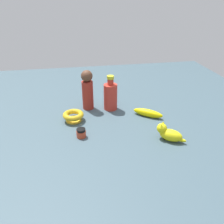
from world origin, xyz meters
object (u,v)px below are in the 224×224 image
at_px(bottle_tall, 110,96).
at_px(cat_figurine, 169,133).
at_px(nail_polish_jar, 81,133).
at_px(person_figure_adult, 87,90).
at_px(banana, 148,113).
at_px(bowl, 73,116).

bearing_deg(bottle_tall, cat_figurine, 119.96).
distance_m(bottle_tall, cat_figurine, 0.42).
xyz_separation_m(nail_polish_jar, cat_figurine, (-0.40, 0.10, 0.01)).
relative_size(person_figure_adult, cat_figurine, 1.91).
bearing_deg(person_figure_adult, cat_figurine, 130.58).
height_order(banana, nail_polish_jar, nail_polish_jar).
bearing_deg(bottle_tall, bowl, 25.80).
xyz_separation_m(banana, cat_figurine, (-0.02, 0.23, 0.01)).
distance_m(banana, nail_polish_jar, 0.40).
bearing_deg(cat_figurine, bowl, -31.05).
relative_size(bottle_tall, nail_polish_jar, 4.42).
relative_size(bottle_tall, cat_figurine, 1.67).
relative_size(nail_polish_jar, bowl, 0.41).
height_order(person_figure_adult, nail_polish_jar, person_figure_adult).
bearing_deg(cat_figurine, bottle_tall, -60.04).
height_order(bowl, cat_figurine, cat_figurine).
xyz_separation_m(nail_polish_jar, bowl, (0.03, -0.16, 0.01)).
height_order(bottle_tall, cat_figurine, bottle_tall).
xyz_separation_m(person_figure_adult, banana, (-0.32, 0.16, -0.10)).
relative_size(person_figure_adult, banana, 1.39).
bearing_deg(person_figure_adult, nail_polish_jar, 78.50).
xyz_separation_m(bowl, cat_figurine, (-0.43, 0.26, 0.01)).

